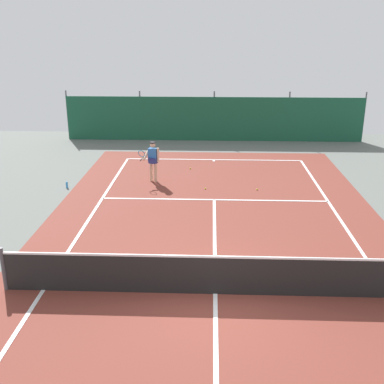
{
  "coord_description": "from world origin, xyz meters",
  "views": [
    {
      "loc": [
        -0.15,
        -9.68,
        5.94
      ],
      "look_at": [
        -0.74,
        4.68,
        0.9
      ],
      "focal_mm": 43.97,
      "sensor_mm": 36.0,
      "label": 1
    }
  ],
  "objects": [
    {
      "name": "water_bottle",
      "position": [
        -5.76,
        7.54,
        0.12
      ],
      "size": [
        0.08,
        0.08,
        0.24
      ],
      "primitive_type": "cylinder",
      "color": "#338CD8",
      "rests_on": "ground"
    },
    {
      "name": "tennis_player",
      "position": [
        -2.48,
        8.5,
        0.96
      ],
      "size": [
        0.84,
        0.66,
        1.64
      ],
      "rotation": [
        0.0,
        0.0,
        2.77
      ],
      "color": "#D8AD8C",
      "rests_on": "ground"
    },
    {
      "name": "tennis_net",
      "position": [
        0.0,
        0.0,
        0.51
      ],
      "size": [
        10.12,
        0.1,
        1.1
      ],
      "color": "black",
      "rests_on": "ground"
    },
    {
      "name": "court_surface",
      "position": [
        0.0,
        0.0,
        0.0
      ],
      "size": [
        11.02,
        26.6,
        0.01
      ],
      "color": "brown",
      "rests_on": "ground"
    },
    {
      "name": "tennis_ball_by_sideline",
      "position": [
        1.66,
        7.56,
        0.03
      ],
      "size": [
        0.07,
        0.07,
        0.07
      ],
      "primitive_type": "sphere",
      "color": "#CCDB33",
      "rests_on": "ground"
    },
    {
      "name": "ground_plane",
      "position": [
        0.0,
        0.0,
        0.0
      ],
      "size": [
        36.0,
        36.0,
        0.0
      ],
      "primitive_type": "plane",
      "color": "slate"
    },
    {
      "name": "tennis_ball_near_player",
      "position": [
        -0.34,
        7.58,
        0.03
      ],
      "size": [
        0.07,
        0.07,
        0.07
      ],
      "primitive_type": "sphere",
      "color": "#CCDB33",
      "rests_on": "ground"
    },
    {
      "name": "back_fence",
      "position": [
        -0.0,
        16.45,
        0.67
      ],
      "size": [
        16.3,
        0.98,
        2.7
      ],
      "color": "#195138",
      "rests_on": "ground"
    },
    {
      "name": "tennis_ball_midcourt",
      "position": [
        -1.04,
        10.32,
        0.03
      ],
      "size": [
        0.07,
        0.07,
        0.07
      ],
      "primitive_type": "sphere",
      "color": "#CCDB33",
      "rests_on": "ground"
    },
    {
      "name": "parked_car",
      "position": [
        0.6,
        18.28,
        0.84
      ],
      "size": [
        2.04,
        4.21,
        1.68
      ],
      "rotation": [
        0.0,
        0.0,
        3.15
      ],
      "color": "black",
      "rests_on": "ground"
    }
  ]
}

